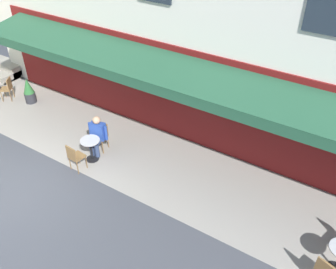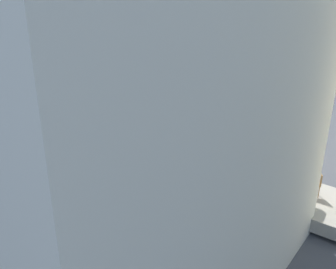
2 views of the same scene
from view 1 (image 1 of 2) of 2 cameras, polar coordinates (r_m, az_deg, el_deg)
ground_plane at (r=11.22m, az=-23.65°, el=-8.80°), size 70.00×70.00×0.00m
sidewalk_cafe_terrace at (r=11.11m, az=0.62°, el=-5.45°), size 20.50×3.20×0.01m
cafe_chair_wicker_back_row at (r=15.52m, az=-23.78°, el=6.79°), size 0.56×0.56×0.91m
cafe_table_far_end at (r=11.41m, az=-11.97°, el=-1.90°), size 0.60×0.60×0.75m
cafe_chair_wicker_by_window at (r=11.09m, az=-14.40°, el=-3.24°), size 0.43×0.43×0.91m
cafe_chair_wicker_facing_street at (r=11.80m, az=-10.42°, el=0.07°), size 0.47×0.47×0.91m
seated_patron_in_blue at (r=11.57m, az=-11.03°, el=0.07°), size 0.65×0.59×1.30m
potted_plant_by_steps at (r=15.06m, az=-20.92°, el=6.38°), size 0.42×0.42×1.01m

